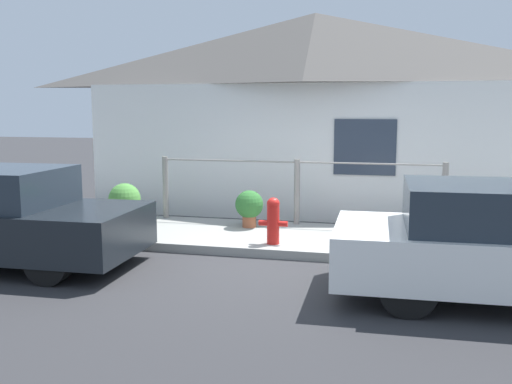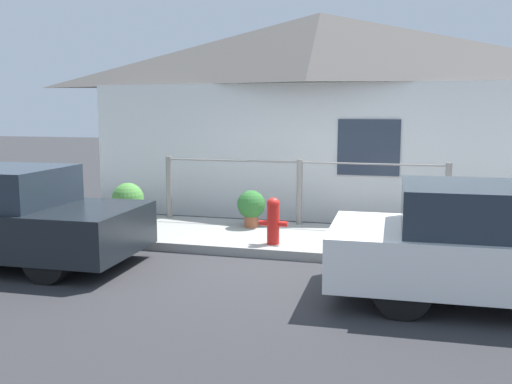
# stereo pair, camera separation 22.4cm
# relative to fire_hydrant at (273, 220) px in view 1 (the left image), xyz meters

# --- Properties ---
(ground_plane) EXTENTS (60.00, 60.00, 0.00)m
(ground_plane) POSITION_rel_fire_hydrant_xyz_m (0.09, -0.37, -0.49)
(ground_plane) COLOR #2D2D30
(sidewalk) EXTENTS (24.00, 2.04, 0.13)m
(sidewalk) POSITION_rel_fire_hydrant_xyz_m (0.09, 0.65, -0.42)
(sidewalk) COLOR gray
(sidewalk) RESTS_ON ground_plane
(house) EXTENTS (9.01, 2.23, 3.95)m
(house) POSITION_rel_fire_hydrant_xyz_m (0.10, 3.42, 2.59)
(house) COLOR white
(house) RESTS_ON ground_plane
(fence) EXTENTS (4.90, 0.10, 1.12)m
(fence) POSITION_rel_fire_hydrant_xyz_m (0.09, 1.52, 0.26)
(fence) COLOR gray
(fence) RESTS_ON sidewalk
(fire_hydrant) EXTENTS (0.43, 0.19, 0.69)m
(fire_hydrant) POSITION_rel_fire_hydrant_xyz_m (0.00, 0.00, 0.00)
(fire_hydrant) COLOR red
(fire_hydrant) RESTS_ON sidewalk
(potted_plant_near_hydrant) EXTENTS (0.47, 0.47, 0.62)m
(potted_plant_near_hydrant) POSITION_rel_fire_hydrant_xyz_m (-0.63, 1.08, -0.00)
(potted_plant_near_hydrant) COLOR #9E5638
(potted_plant_near_hydrant) RESTS_ON sidewalk
(potted_plant_by_fence) EXTENTS (0.55, 0.55, 0.70)m
(potted_plant_by_fence) POSITION_rel_fire_hydrant_xyz_m (-2.80, 0.89, 0.04)
(potted_plant_by_fence) COLOR brown
(potted_plant_by_fence) RESTS_ON sidewalk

